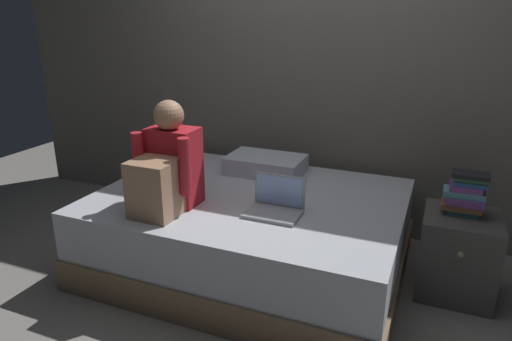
# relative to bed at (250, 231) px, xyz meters

# --- Properties ---
(ground_plane) EXTENTS (8.00, 8.00, 0.00)m
(ground_plane) POSITION_rel_bed_xyz_m (0.20, -0.30, -0.26)
(ground_plane) COLOR gray
(wall_back) EXTENTS (5.60, 0.10, 2.70)m
(wall_back) POSITION_rel_bed_xyz_m (0.20, 0.90, 1.09)
(wall_back) COLOR slate
(wall_back) RESTS_ON ground_plane
(bed) EXTENTS (2.00, 1.50, 0.53)m
(bed) POSITION_rel_bed_xyz_m (0.00, 0.00, 0.00)
(bed) COLOR #7A6047
(bed) RESTS_ON ground_plane
(nightstand) EXTENTS (0.44, 0.46, 0.52)m
(nightstand) POSITION_rel_bed_xyz_m (1.30, 0.21, -0.00)
(nightstand) COLOR #474442
(nightstand) RESTS_ON ground_plane
(person_sitting) EXTENTS (0.39, 0.44, 0.65)m
(person_sitting) POSITION_rel_bed_xyz_m (-0.38, -0.38, 0.52)
(person_sitting) COLOR #B21E28
(person_sitting) RESTS_ON bed
(laptop) EXTENTS (0.32, 0.23, 0.22)m
(laptop) POSITION_rel_bed_xyz_m (0.26, -0.20, 0.32)
(laptop) COLOR #9EA0A5
(laptop) RESTS_ON bed
(pillow) EXTENTS (0.56, 0.36, 0.13)m
(pillow) POSITION_rel_bed_xyz_m (-0.07, 0.45, 0.33)
(pillow) COLOR silver
(pillow) RESTS_ON bed
(book_stack) EXTENTS (0.24, 0.17, 0.26)m
(book_stack) POSITION_rel_bed_xyz_m (1.29, 0.23, 0.39)
(book_stack) COLOR teal
(book_stack) RESTS_ON nightstand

